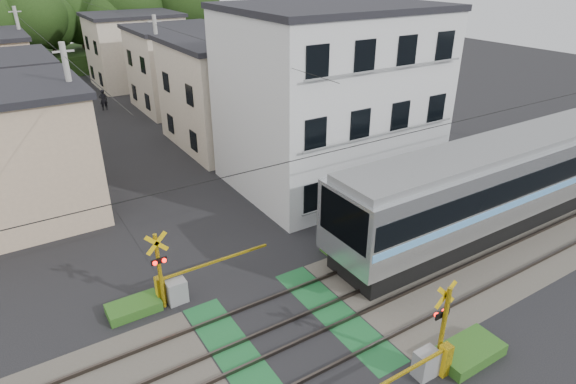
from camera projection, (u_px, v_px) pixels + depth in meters
ground at (289, 335)px, 15.91m from camera, size 120.00×120.00×0.00m
track_bed at (289, 334)px, 15.89m from camera, size 120.00×120.00×0.14m
crossing_signal_near at (431, 357)px, 14.05m from camera, size 4.74×0.65×3.09m
crossing_signal_far at (173, 286)px, 17.14m from camera, size 4.74×0.65×3.09m
apartment_block at (329, 98)px, 25.19m from camera, size 10.20×8.36×9.30m
houses_row at (98, 83)px, 34.35m from camera, size 22.07×31.35×6.80m
tree_hill at (42, 20)px, 50.04m from camera, size 40.00×13.79×11.51m
catenary at (430, 192)px, 17.20m from camera, size 60.00×5.04×7.00m
utility_poles at (86, 81)px, 31.14m from camera, size 7.90×42.00×8.00m
pedestrian at (103, 100)px, 39.29m from camera, size 0.64×0.43×1.70m
weed_patches at (333, 313)px, 16.60m from camera, size 10.25×8.80×0.40m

